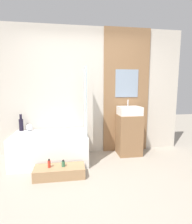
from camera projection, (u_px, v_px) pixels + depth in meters
ground_plane at (95, 195)px, 2.29m from camera, size 12.00×12.00×0.00m
wall_tiled_back at (84, 92)px, 3.65m from camera, size 4.20×0.06×2.60m
wall_wood_accent at (126, 91)px, 3.73m from camera, size 0.99×0.04×2.60m
bathtub at (51, 148)px, 3.25m from camera, size 1.34×0.79×0.55m
glass_shower_screen at (85, 101)px, 3.13m from camera, size 0.01×0.56×1.20m
wooden_step_bench at (60, 172)px, 2.73m from camera, size 0.78×0.32×0.17m
vanity_cabinet at (129, 135)px, 3.63m from camera, size 0.47×0.42×0.83m
sink at (129, 111)px, 3.56m from camera, size 0.45×0.38×0.30m
vase_tall_dark at (21, 124)px, 3.41m from camera, size 0.08×0.08×0.33m
vase_round_light at (29, 127)px, 3.42m from camera, size 0.13×0.13×0.13m
bottle_soap_primary at (49, 164)px, 2.69m from camera, size 0.04×0.04×0.14m
bottle_soap_secondary at (63, 164)px, 2.72m from camera, size 0.05×0.05×0.10m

